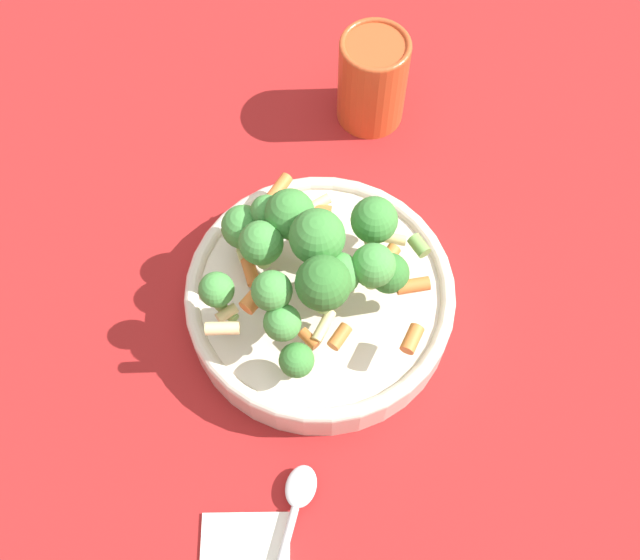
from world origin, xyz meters
TOP-DOWN VIEW (x-y plane):
  - ground_plane at (0.00, 0.00)m, footprint 3.00×3.00m
  - bowl at (0.00, 0.00)m, footprint 0.24×0.24m
  - pasta_salad at (0.00, -0.01)m, footprint 0.18×0.20m
  - cup at (-0.24, -0.02)m, footprint 0.07×0.07m
  - spoon at (0.21, 0.04)m, footprint 0.19×0.03m

SIDE VIEW (x-z plane):
  - ground_plane at x=0.00m, z-range 0.00..0.00m
  - spoon at x=0.21m, z-range 0.01..0.02m
  - bowl at x=0.00m, z-range 0.00..0.05m
  - cup at x=-0.24m, z-range 0.00..0.11m
  - pasta_salad at x=0.00m, z-range 0.05..0.15m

